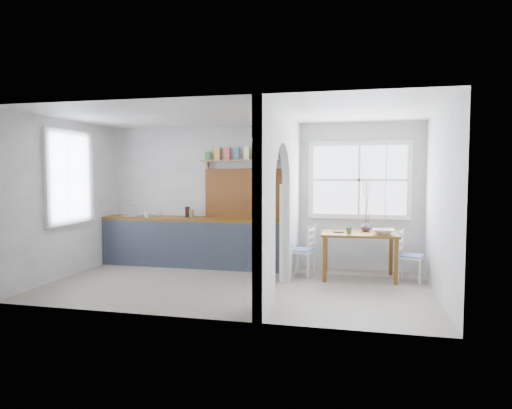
% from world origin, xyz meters
% --- Properties ---
extents(floor, '(5.80, 3.20, 0.01)m').
position_xyz_m(floor, '(0.00, 0.00, 0.00)').
color(floor, gray).
rests_on(floor, ground).
extents(ceiling, '(5.80, 3.20, 0.01)m').
position_xyz_m(ceiling, '(0.00, 0.00, 2.60)').
color(ceiling, silver).
rests_on(ceiling, walls).
extents(walls, '(5.81, 3.21, 2.60)m').
position_xyz_m(walls, '(0.00, 0.00, 1.30)').
color(walls, silver).
rests_on(walls, floor).
extents(partition, '(0.12, 3.20, 2.60)m').
position_xyz_m(partition, '(0.70, 0.06, 1.45)').
color(partition, silver).
rests_on(partition, floor).
extents(kitchen_window, '(0.10, 1.16, 1.50)m').
position_xyz_m(kitchen_window, '(-2.87, 0.00, 1.65)').
color(kitchen_window, white).
rests_on(kitchen_window, walls).
extents(nook_window, '(1.76, 0.10, 1.30)m').
position_xyz_m(nook_window, '(1.80, 1.56, 1.60)').
color(nook_window, white).
rests_on(nook_window, walls).
extents(counter, '(3.50, 0.60, 0.90)m').
position_xyz_m(counter, '(-1.13, 1.33, 0.46)').
color(counter, brown).
rests_on(counter, floor).
extents(sink, '(0.40, 0.40, 0.02)m').
position_xyz_m(sink, '(-2.43, 1.30, 0.89)').
color(sink, silver).
rests_on(sink, counter).
extents(backsplash, '(1.65, 0.03, 0.90)m').
position_xyz_m(backsplash, '(-0.20, 1.58, 1.35)').
color(backsplash, brown).
rests_on(backsplash, walls).
extents(shelf, '(1.75, 0.20, 0.21)m').
position_xyz_m(shelf, '(-0.20, 1.49, 2.01)').
color(shelf, '#AD784E').
rests_on(shelf, walls).
extents(pendant_lamp, '(0.26, 0.26, 0.16)m').
position_xyz_m(pendant_lamp, '(0.15, 1.15, 1.88)').
color(pendant_lamp, beige).
rests_on(pendant_lamp, ceiling).
extents(utensil_rail, '(0.02, 0.50, 0.02)m').
position_xyz_m(utensil_rail, '(0.61, 0.90, 1.45)').
color(utensil_rail, silver).
rests_on(utensil_rail, partition).
extents(dining_table, '(1.25, 0.87, 0.76)m').
position_xyz_m(dining_table, '(1.82, 0.95, 0.38)').
color(dining_table, brown).
rests_on(dining_table, floor).
extents(chair_left, '(0.47, 0.47, 0.86)m').
position_xyz_m(chair_left, '(0.87, 0.97, 0.43)').
color(chair_left, white).
rests_on(chair_left, floor).
extents(chair_right, '(0.46, 0.46, 0.81)m').
position_xyz_m(chair_right, '(2.63, 0.96, 0.41)').
color(chair_right, white).
rests_on(chair_right, floor).
extents(kettle, '(0.23, 0.20, 0.26)m').
position_xyz_m(kettle, '(0.06, 1.21, 1.03)').
color(kettle, white).
rests_on(kettle, counter).
extents(mug_a, '(0.12, 0.12, 0.10)m').
position_xyz_m(mug_a, '(-2.04, 1.14, 0.95)').
color(mug_a, white).
rests_on(mug_a, counter).
extents(mug_b, '(0.13, 0.13, 0.08)m').
position_xyz_m(mug_b, '(-1.90, 1.38, 0.94)').
color(mug_b, silver).
rests_on(mug_b, counter).
extents(knife_block, '(0.12, 0.14, 0.19)m').
position_xyz_m(knife_block, '(-1.32, 1.38, 1.00)').
color(knife_block, black).
rests_on(knife_block, counter).
extents(jar, '(0.11, 0.11, 0.14)m').
position_xyz_m(jar, '(-1.23, 1.34, 0.97)').
color(jar, '#938B50').
rests_on(jar, counter).
extents(towel_magenta, '(0.02, 0.03, 0.57)m').
position_xyz_m(towel_magenta, '(0.58, 0.98, 0.28)').
color(towel_magenta, '#A7236D').
rests_on(towel_magenta, counter).
extents(towel_orange, '(0.02, 0.03, 0.48)m').
position_xyz_m(towel_orange, '(0.58, 0.94, 0.25)').
color(towel_orange, orange).
rests_on(towel_orange, counter).
extents(bowl, '(0.35, 0.35, 0.08)m').
position_xyz_m(bowl, '(2.19, 0.80, 0.80)').
color(bowl, beige).
rests_on(bowl, dining_table).
extents(table_cup, '(0.14, 0.14, 0.10)m').
position_xyz_m(table_cup, '(1.66, 0.79, 0.81)').
color(table_cup, '#4B7A43').
rests_on(table_cup, dining_table).
extents(plate, '(0.21, 0.21, 0.01)m').
position_xyz_m(plate, '(1.49, 0.89, 0.76)').
color(plate, black).
rests_on(plate, dining_table).
extents(vase, '(0.20, 0.20, 0.17)m').
position_xyz_m(vase, '(1.92, 1.10, 0.84)').
color(vase, '#422F47').
rests_on(vase, dining_table).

